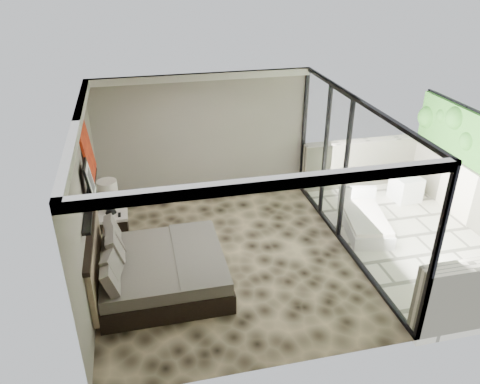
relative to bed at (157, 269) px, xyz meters
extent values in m
plane|color=black|center=(1.28, 0.43, -0.34)|extent=(5.00, 5.00, 0.00)
cube|color=silver|center=(1.28, 0.43, 2.45)|extent=(4.50, 5.00, 0.02)
cube|color=gray|center=(1.28, 2.92, 1.06)|extent=(4.50, 0.02, 2.80)
cube|color=gray|center=(-0.96, 0.43, 1.06)|extent=(0.02, 5.00, 2.80)
cube|color=white|center=(3.53, 0.43, 1.06)|extent=(0.08, 5.00, 2.80)
cube|color=beige|center=(5.03, 0.43, -0.40)|extent=(3.00, 5.00, 0.12)
cube|color=black|center=(-0.90, 0.53, 1.16)|extent=(0.12, 2.20, 0.05)
cube|color=black|center=(0.11, 0.00, -0.17)|extent=(2.01, 1.92, 0.35)
cube|color=#5F574F|center=(0.11, 0.00, 0.11)|extent=(1.95, 1.86, 0.21)
cube|color=#555249|center=(0.69, 0.00, 0.22)|extent=(0.77, 1.90, 0.03)
cube|color=#7D6B4F|center=(-0.92, 0.00, 0.33)|extent=(0.08, 2.02, 0.96)
cube|color=black|center=(-0.69, 1.71, -0.07)|extent=(0.71, 0.71, 0.55)
cone|color=black|center=(-0.72, 1.74, 0.27)|extent=(0.21, 0.21, 0.19)
cone|color=black|center=(-0.72, 1.74, 0.46)|extent=(0.21, 0.21, 0.19)
cylinder|color=white|center=(-0.72, 1.74, 0.73)|extent=(0.37, 0.37, 0.25)
cube|color=#A4280E|center=(-0.92, 1.30, 1.64)|extent=(0.13, 0.90, 0.90)
cube|color=black|center=(-0.86, 0.45, 1.49)|extent=(0.11, 0.50, 0.60)
cube|color=white|center=(5.59, 1.83, -0.06)|extent=(0.60, 0.60, 0.55)
cube|color=silver|center=(4.13, 0.85, -0.21)|extent=(1.04, 1.64, 0.27)
cube|color=white|center=(4.13, 0.85, -0.04)|extent=(0.99, 1.54, 0.08)
cube|color=silver|center=(4.27, 1.55, 0.09)|extent=(0.77, 0.26, 0.33)
camera|label=1|loc=(-0.06, -6.33, 4.63)|focal=35.00mm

